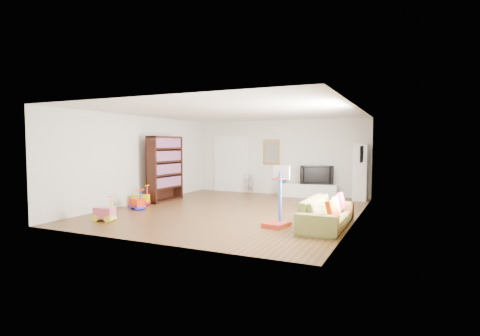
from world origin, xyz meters
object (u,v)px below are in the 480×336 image
at_px(sofa, 327,213).
at_px(basketball_hoop, 277,196).
at_px(bookshelf, 165,169).
at_px(media_console, 308,190).

height_order(sofa, basketball_hoop, basketball_hoop).
height_order(bookshelf, basketball_hoop, bookshelf).
bearing_deg(media_console, basketball_hoop, -86.67).
xyz_separation_m(sofa, basketball_hoop, (-1.01, -0.45, 0.36)).
xyz_separation_m(bookshelf, sofa, (5.51, -1.65, -0.72)).
bearing_deg(bookshelf, media_console, 36.54).
bearing_deg(media_console, bookshelf, -147.88).
xyz_separation_m(media_console, basketball_hoop, (0.55, -4.89, 0.45)).
xyz_separation_m(bookshelf, basketball_hoop, (4.50, -2.10, -0.36)).
height_order(media_console, bookshelf, bookshelf).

